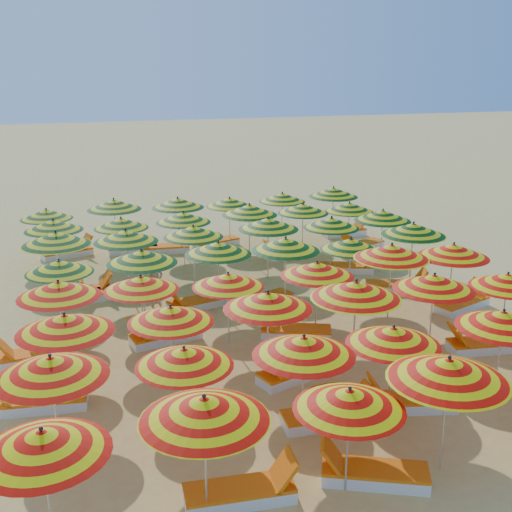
% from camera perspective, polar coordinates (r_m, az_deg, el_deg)
% --- Properties ---
extents(ground, '(120.00, 120.00, 0.00)m').
position_cam_1_polar(ground, '(16.91, 0.50, -5.67)').
color(ground, '#DEBF62').
rests_on(ground, ground).
extents(umbrella_0, '(2.36, 2.36, 1.92)m').
position_cam_1_polar(umbrella_0, '(9.22, -18.46, -15.42)').
color(umbrella_0, silver).
rests_on(umbrella_0, ground).
extents(umbrella_1, '(2.30, 2.30, 2.02)m').
position_cam_1_polar(umbrella_1, '(9.35, -4.62, -13.42)').
color(umbrella_1, silver).
rests_on(umbrella_1, ground).
extents(umbrella_2, '(1.74, 1.74, 1.83)m').
position_cam_1_polar(umbrella_2, '(10.00, 8.30, -12.51)').
color(umbrella_2, silver).
rests_on(umbrella_2, ground).
extents(umbrella_3, '(2.59, 2.59, 2.07)m').
position_cam_1_polar(umbrella_3, '(10.73, 16.74, -9.66)').
color(umbrella_3, silver).
rests_on(umbrella_3, ground).
extents(umbrella_6, '(2.33, 2.33, 1.99)m').
position_cam_1_polar(umbrella_6, '(11.05, -17.76, -9.39)').
color(umbrella_6, silver).
rests_on(umbrella_6, ground).
extents(umbrella_7, '(2.27, 2.27, 1.83)m').
position_cam_1_polar(umbrella_7, '(11.25, -6.40, -8.94)').
color(umbrella_7, silver).
rests_on(umbrella_7, ground).
extents(umbrella_8, '(2.40, 2.40, 1.95)m').
position_cam_1_polar(umbrella_8, '(11.37, 4.28, -8.00)').
color(umbrella_8, silver).
rests_on(umbrella_8, ground).
extents(umbrella_9, '(1.94, 1.94, 1.87)m').
position_cam_1_polar(umbrella_9, '(12.18, 12.11, -6.97)').
color(umbrella_9, silver).
rests_on(umbrella_9, ground).
extents(umbrella_10, '(2.16, 2.16, 1.93)m').
position_cam_1_polar(umbrella_10, '(13.38, 21.12, -5.30)').
color(umbrella_10, silver).
rests_on(umbrella_10, ground).
extents(umbrella_12, '(2.07, 2.07, 1.98)m').
position_cam_1_polar(umbrella_12, '(12.72, -16.63, -5.78)').
color(umbrella_12, silver).
rests_on(umbrella_12, ground).
extents(umbrella_13, '(1.96, 1.96, 1.86)m').
position_cam_1_polar(umbrella_13, '(13.01, -7.61, -5.18)').
color(umbrella_13, silver).
rests_on(umbrella_13, ground).
extents(umbrella_14, '(2.03, 2.03, 1.99)m').
position_cam_1_polar(umbrella_14, '(13.30, 1.06, -4.00)').
color(umbrella_14, silver).
rests_on(umbrella_14, ground).
extents(umbrella_15, '(2.29, 2.29, 2.08)m').
position_cam_1_polar(umbrella_15, '(13.83, 8.88, -3.00)').
color(umbrella_15, silver).
rests_on(umbrella_15, ground).
extents(umbrella_16, '(2.24, 2.24, 1.96)m').
position_cam_1_polar(umbrella_16, '(15.01, 15.56, -2.27)').
color(umbrella_16, silver).
rests_on(umbrella_16, ground).
extents(umbrella_17, '(2.32, 2.32, 1.85)m').
position_cam_1_polar(umbrella_17, '(15.96, 21.45, -2.06)').
color(umbrella_17, silver).
rests_on(umbrella_17, ground).
extents(umbrella_18, '(1.86, 1.86, 1.94)m').
position_cam_1_polar(umbrella_18, '(14.72, -17.14, -2.84)').
color(umbrella_18, silver).
rests_on(umbrella_18, ground).
extents(umbrella_19, '(1.76, 1.76, 1.84)m').
position_cam_1_polar(umbrella_19, '(14.95, -10.20, -2.41)').
color(umbrella_19, silver).
rests_on(umbrella_19, ground).
extents(umbrella_20, '(1.97, 1.97, 1.81)m').
position_cam_1_polar(umbrella_20, '(15.01, -2.50, -2.17)').
color(umbrella_20, silver).
rests_on(umbrella_20, ground).
extents(umbrella_21, '(2.06, 2.06, 1.90)m').
position_cam_1_polar(umbrella_21, '(15.59, 5.45, -1.17)').
color(umbrella_21, silver).
rests_on(umbrella_21, ground).
extents(umbrella_22, '(2.34, 2.34, 2.07)m').
position_cam_1_polar(umbrella_22, '(16.80, 11.96, 0.38)').
color(umbrella_22, silver).
rests_on(umbrella_22, ground).
extents(umbrella_23, '(2.12, 2.12, 1.99)m').
position_cam_1_polar(umbrella_23, '(17.53, 17.14, 0.46)').
color(umbrella_23, silver).
rests_on(umbrella_23, ground).
extents(umbrella_24, '(2.09, 2.09, 1.80)m').
position_cam_1_polar(umbrella_24, '(16.74, -17.10, -0.91)').
color(umbrella_24, silver).
rests_on(umbrella_24, ground).
extents(umbrella_25, '(2.34, 2.34, 1.93)m').
position_cam_1_polar(umbrella_25, '(16.67, -10.12, -0.07)').
color(umbrella_25, silver).
rests_on(umbrella_25, ground).
extents(umbrella_26, '(2.28, 2.28, 1.92)m').
position_cam_1_polar(umbrella_26, '(17.24, -3.39, 0.71)').
color(umbrella_26, silver).
rests_on(umbrella_26, ground).
extents(umbrella_27, '(2.44, 2.44, 1.99)m').
position_cam_1_polar(umbrella_27, '(17.36, 2.65, 1.03)').
color(umbrella_27, silver).
rests_on(umbrella_27, ground).
extents(umbrella_28, '(2.19, 2.19, 1.81)m').
position_cam_1_polar(umbrella_28, '(18.13, 8.41, 1.03)').
color(umbrella_28, silver).
rests_on(umbrella_28, ground).
extents(umbrella_29, '(2.53, 2.53, 2.04)m').
position_cam_1_polar(umbrella_29, '(19.29, 13.81, 2.31)').
color(umbrella_29, silver).
rests_on(umbrella_29, ground).
extents(umbrella_30, '(2.28, 2.28, 2.06)m').
position_cam_1_polar(umbrella_30, '(18.53, -17.35, 1.49)').
color(umbrella_30, silver).
rests_on(umbrella_30, ground).
extents(umbrella_31, '(2.13, 2.13, 1.96)m').
position_cam_1_polar(umbrella_31, '(18.67, -11.50, 1.76)').
color(umbrella_31, silver).
rests_on(umbrella_31, ground).
extents(umbrella_32, '(2.01, 2.01, 1.90)m').
position_cam_1_polar(umbrella_32, '(19.06, -5.60, 2.17)').
color(umbrella_32, silver).
rests_on(umbrella_32, ground).
extents(umbrella_33, '(2.28, 2.28, 1.99)m').
position_cam_1_polar(umbrella_33, '(19.56, 1.09, 2.89)').
color(umbrella_33, silver).
rests_on(umbrella_33, ground).
extents(umbrella_34, '(2.18, 2.18, 1.88)m').
position_cam_1_polar(umbrella_34, '(20.22, 6.71, 2.94)').
color(umbrella_34, silver).
rests_on(umbrella_34, ground).
extents(umbrella_35, '(2.32, 2.32, 1.95)m').
position_cam_1_polar(umbrella_35, '(21.19, 11.20, 3.55)').
color(umbrella_35, silver).
rests_on(umbrella_35, ground).
extents(umbrella_36, '(2.32, 2.32, 1.90)m').
position_cam_1_polar(umbrella_36, '(20.69, -17.56, 2.63)').
color(umbrella_36, silver).
rests_on(umbrella_36, ground).
extents(umbrella_37, '(2.19, 2.19, 1.83)m').
position_cam_1_polar(umbrella_37, '(20.68, -11.91, 2.88)').
color(umbrella_37, silver).
rests_on(umbrella_37, ground).
extents(umbrella_38, '(2.33, 2.33, 1.89)m').
position_cam_1_polar(umbrella_38, '(20.88, -6.49, 3.43)').
color(umbrella_38, silver).
rests_on(umbrella_38, ground).
extents(umbrella_39, '(2.27, 2.27, 2.01)m').
position_cam_1_polar(umbrella_39, '(21.34, -0.60, 4.12)').
color(umbrella_39, silver).
rests_on(umbrella_39, ground).
extents(umbrella_40, '(2.24, 2.24, 1.88)m').
position_cam_1_polar(umbrella_40, '(22.12, 4.19, 4.23)').
color(umbrella_40, silver).
rests_on(umbrella_40, ground).
extents(umbrella_41, '(2.16, 2.16, 1.80)m').
position_cam_1_polar(umbrella_41, '(22.85, 8.30, 4.32)').
color(umbrella_41, silver).
rests_on(umbrella_41, ground).
extents(umbrella_42, '(2.13, 2.13, 1.83)m').
position_cam_1_polar(umbrella_42, '(22.56, -18.13, 3.56)').
color(umbrella_42, silver).
rests_on(umbrella_42, ground).
extents(umbrella_43, '(2.32, 2.32, 2.00)m').
position_cam_1_polar(umbrella_43, '(22.72, -12.52, 4.49)').
color(umbrella_43, silver).
rests_on(umbrella_43, ground).
extents(umbrella_44, '(2.09, 2.09, 1.96)m').
position_cam_1_polar(umbrella_44, '(22.81, -6.97, 4.72)').
color(umbrella_44, silver).
rests_on(umbrella_44, ground).
extents(umbrella_45, '(2.08, 2.08, 1.82)m').
position_cam_1_polar(umbrella_45, '(23.36, -2.37, 4.80)').
color(umbrella_45, silver).
rests_on(umbrella_45, ground).
extents(umbrella_46, '(2.23, 2.23, 1.85)m').
position_cam_1_polar(umbrella_46, '(24.07, 2.34, 5.23)').
color(umbrella_46, silver).
rests_on(umbrella_46, ground).
extents(umbrella_47, '(2.15, 2.15, 2.00)m').
position_cam_1_polar(umbrella_47, '(24.52, 6.89, 5.65)').
color(umbrella_47, silver).
rests_on(umbrella_47, ground).
extents(lounger_0, '(1.77, 0.71, 0.69)m').
position_cam_1_polar(lounger_0, '(10.50, -1.20, -20.23)').
color(lounger_0, white).
rests_on(lounger_0, ground).
extents(lounger_1, '(1.82, 1.25, 0.69)m').
position_cam_1_polar(lounger_1, '(11.04, 10.26, -18.45)').
color(lounger_1, white).
rests_on(lounger_1, ground).
extents(lounger_4, '(1.76, 0.66, 0.69)m').
position_cam_1_polar(lounger_4, '(12.41, 6.56, -13.94)').
color(lounger_4, white).
rests_on(lounger_4, ground).
extents(lounger_5, '(1.82, 0.99, 0.69)m').
position_cam_1_polar(lounger_5, '(13.14, 13.48, -12.46)').
color(lounger_5, white).
rests_on(lounger_5, ground).
extents(lounger_7, '(1.79, 0.77, 0.69)m').
position_cam_1_polar(lounger_7, '(13.46, -18.65, -12.16)').
color(lounger_7, white).
rests_on(lounger_7, ground).
extents(lounger_8, '(1.83, 1.09, 0.69)m').
position_cam_1_polar(lounger_8, '(13.89, 3.36, -10.29)').
color(lounger_8, white).
rests_on(lounger_8, ground).
extents(lounger_9, '(1.80, 0.81, 0.69)m').
position_cam_1_polar(lounger_9, '(16.03, 19.51, -7.43)').
color(lounger_9, white).
rests_on(lounger_9, ground).
extents(lounger_10, '(1.79, 0.79, 0.69)m').
position_cam_1_polar(lounger_10, '(15.44, -18.89, -8.32)').
color(lounger_10, white).
rests_on(lounger_10, ground).
extents(lounger_11, '(1.81, 0.90, 0.69)m').
position_cam_1_polar(lounger_11, '(15.74, -8.19, -7.04)').
color(lounger_11, white).
rests_on(lounger_11, ground).
extents(lounger_12, '(1.82, 1.18, 0.69)m').
position_cam_1_polar(lounger_12, '(15.85, 3.41, -6.70)').
color(lounger_12, white).
rests_on(lounger_12, ground).
extents(lounger_13, '(1.83, 1.12, 0.69)m').
position_cam_1_polar(lounger_13, '(18.49, 17.95, -4.01)').
color(lounger_13, white).
rests_on(lounger_13, ground).
extents(lounger_14, '(1.82, 0.97, 0.69)m').
position_cam_1_polar(lounger_14, '(17.72, -5.27, -4.13)').
color(lounger_14, white).
rests_on(lounger_14, ground).
extents(lounger_15, '(1.82, 1.20, 0.69)m').
position_cam_1_polar(lounger_15, '(17.79, 0.64, -3.98)').
color(lounger_15, white).
rests_on(lounger_15, ground).
extents(lounger_16, '(1.83, 1.14, 0.69)m').
position_cam_1_polar(lounger_16, '(19.37, 12.43, -2.61)').
color(lounger_16, white).
rests_on(lounger_16, ground).
extents(lounger_17, '(1.77, 0.70, 0.69)m').
position_cam_1_polar(lounger_17, '(19.07, -15.13, -3.12)').
color(lounger_17, white).
rests_on(lounger_17, ground).
extents(lounger_18, '(1.81, 0.87, 0.69)m').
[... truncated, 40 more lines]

